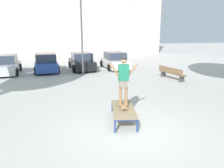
% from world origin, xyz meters
% --- Properties ---
extents(ground_plane, '(120.00, 120.00, 0.00)m').
position_xyz_m(ground_plane, '(0.00, 0.00, 0.00)').
color(ground_plane, '#B7B5AD').
extents(building_facade, '(30.61, 4.00, 15.95)m').
position_xyz_m(building_facade, '(-0.82, 27.19, 7.97)').
color(building_facade, beige).
rests_on(building_facade, ground).
extents(skate_box, '(1.17, 2.02, 0.46)m').
position_xyz_m(skate_box, '(-0.03, 0.75, 0.41)').
color(skate_box, navy).
rests_on(skate_box, ground).
extents(skateboard, '(0.36, 0.82, 0.09)m').
position_xyz_m(skateboard, '(-0.01, 0.84, 0.54)').
color(skateboard, '#9E754C').
rests_on(skateboard, skate_box).
extents(skater, '(0.99, 0.34, 1.69)m').
position_xyz_m(skater, '(-0.01, 0.85, 1.53)').
color(skater, '#8E6647').
rests_on(skater, skateboard).
extents(car_silver, '(2.07, 4.28, 1.50)m').
position_xyz_m(car_silver, '(-5.97, 11.73, 0.69)').
color(car_silver, '#B7BABF').
rests_on(car_silver, ground).
extents(car_blue, '(2.11, 4.29, 1.50)m').
position_xyz_m(car_blue, '(-3.00, 12.12, 0.69)').
color(car_blue, '#28479E').
rests_on(car_blue, ground).
extents(car_black, '(2.09, 4.29, 1.50)m').
position_xyz_m(car_black, '(-0.03, 12.20, 0.69)').
color(car_black, black).
rests_on(car_black, ground).
extents(car_white, '(2.00, 4.24, 1.50)m').
position_xyz_m(car_white, '(2.93, 12.02, 0.69)').
color(car_white, silver).
rests_on(car_white, ground).
extents(park_bench, '(0.76, 2.44, 0.83)m').
position_xyz_m(park_bench, '(5.42, 6.51, 0.45)').
color(park_bench, brown).
rests_on(park_bench, ground).
extents(light_post, '(0.36, 0.36, 5.83)m').
position_xyz_m(light_post, '(-0.27, 9.54, 3.83)').
color(light_post, '#4C4C51').
rests_on(light_post, ground).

